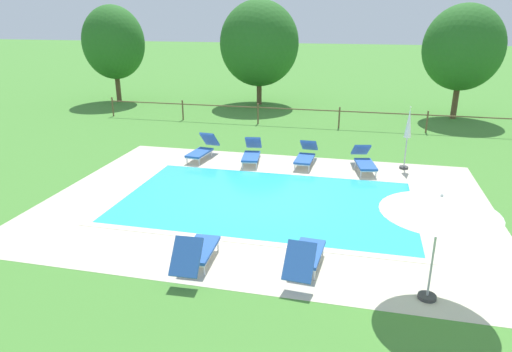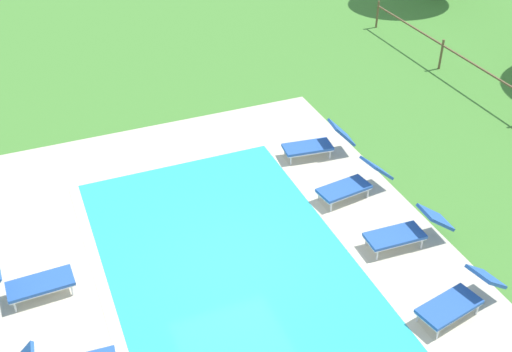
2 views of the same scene
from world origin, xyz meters
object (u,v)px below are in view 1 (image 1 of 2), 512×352
(tree_west_mid, at_px, (463,48))
(sun_lounger_north_near_steps, at_px, (305,256))
(tree_centre, at_px, (114,43))
(sun_lounger_north_end, at_px, (203,149))
(sun_lounger_south_near_corner, at_px, (306,155))
(patio_umbrella_open_foreground, at_px, (440,205))
(patio_umbrella_closed_row_east, at_px, (408,128))
(sun_lounger_north_mid, at_px, (252,153))
(sun_lounger_north_far, at_px, (364,160))
(tree_far_west, at_px, (259,44))
(sun_lounger_south_mid, at_px, (197,252))

(tree_west_mid, bearing_deg, sun_lounger_north_near_steps, -108.42)
(tree_centre, bearing_deg, sun_lounger_north_end, -48.25)
(sun_lounger_south_near_corner, bearing_deg, sun_lounger_north_end, -177.65)
(sun_lounger_north_near_steps, height_order, sun_lounger_south_near_corner, sun_lounger_north_near_steps)
(patio_umbrella_open_foreground, relative_size, tree_centre, 0.38)
(patio_umbrella_closed_row_east, bearing_deg, tree_west_mid, 71.49)
(sun_lounger_north_mid, bearing_deg, sun_lounger_north_far, -0.08)
(sun_lounger_north_mid, distance_m, tree_centre, 15.87)
(sun_lounger_north_end, bearing_deg, patio_umbrella_open_foreground, -46.51)
(patio_umbrella_open_foreground, relative_size, patio_umbrella_closed_row_east, 0.98)
(sun_lounger_north_near_steps, height_order, sun_lounger_north_far, sun_lounger_north_near_steps)
(sun_lounger_south_near_corner, xyz_separation_m, tree_far_west, (-4.41, 11.58, 3.30))
(patio_umbrella_closed_row_east, bearing_deg, sun_lounger_north_mid, -174.74)
(sun_lounger_south_mid, xyz_separation_m, patio_umbrella_open_foreground, (4.85, -0.09, 1.63))
(sun_lounger_south_mid, distance_m, patio_umbrella_closed_row_east, 9.72)
(sun_lounger_south_near_corner, relative_size, sun_lounger_south_mid, 1.07)
(sun_lounger_north_far, xyz_separation_m, patio_umbrella_closed_row_east, (1.44, 0.52, 1.13))
(sun_lounger_north_end, bearing_deg, sun_lounger_north_far, -0.19)
(sun_lounger_south_mid, relative_size, tree_centre, 0.32)
(sun_lounger_south_near_corner, relative_size, patio_umbrella_closed_row_east, 0.88)
(sun_lounger_north_end, distance_m, sun_lounger_south_near_corner, 4.02)
(sun_lounger_north_mid, xyz_separation_m, tree_west_mid, (8.80, 10.08, 3.32))
(sun_lounger_north_far, distance_m, sun_lounger_south_near_corner, 2.13)
(tree_centre, bearing_deg, sun_lounger_north_near_steps, -51.30)
(sun_lounger_south_near_corner, height_order, tree_far_west, tree_far_west)
(sun_lounger_north_far, bearing_deg, sun_lounger_north_mid, 179.92)
(sun_lounger_south_mid, relative_size, patio_umbrella_open_foreground, 0.85)
(patio_umbrella_closed_row_east, bearing_deg, patio_umbrella_open_foreground, -90.84)
(patio_umbrella_closed_row_east, relative_size, tree_centre, 0.39)
(sun_lounger_north_far, bearing_deg, tree_centre, 145.82)
(sun_lounger_north_end, relative_size, tree_far_west, 0.32)
(sun_lounger_north_near_steps, distance_m, patio_umbrella_closed_row_east, 8.39)
(tree_far_west, bearing_deg, sun_lounger_south_near_corner, -69.14)
(patio_umbrella_open_foreground, bearing_deg, sun_lounger_south_near_corner, 113.20)
(sun_lounger_north_mid, relative_size, sun_lounger_north_far, 0.98)
(sun_lounger_north_mid, height_order, sun_lounger_north_end, sun_lounger_north_end)
(sun_lounger_south_mid, height_order, tree_centre, tree_centre)
(sun_lounger_north_mid, height_order, patio_umbrella_closed_row_east, patio_umbrella_closed_row_east)
(sun_lounger_south_near_corner, distance_m, patio_umbrella_open_foreground, 8.89)
(sun_lounger_north_near_steps, relative_size, tree_west_mid, 0.33)
(tree_centre, bearing_deg, sun_lounger_south_mid, -56.74)
(sun_lounger_south_mid, height_order, tree_far_west, tree_far_west)
(patio_umbrella_open_foreground, distance_m, tree_far_west, 21.18)
(sun_lounger_north_near_steps, relative_size, patio_umbrella_closed_row_east, 0.85)
(sun_lounger_north_far, distance_m, sun_lounger_south_mid, 8.52)
(sun_lounger_north_end, relative_size, sun_lounger_south_near_corner, 0.97)
(patio_umbrella_open_foreground, xyz_separation_m, tree_centre, (-16.86, 18.40, 1.65))
(sun_lounger_north_far, height_order, sun_lounger_south_near_corner, sun_lounger_north_far)
(patio_umbrella_closed_row_east, xyz_separation_m, tree_centre, (-16.98, 10.04, 2.17))
(sun_lounger_north_mid, xyz_separation_m, sun_lounger_north_far, (4.17, -0.01, -0.01))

